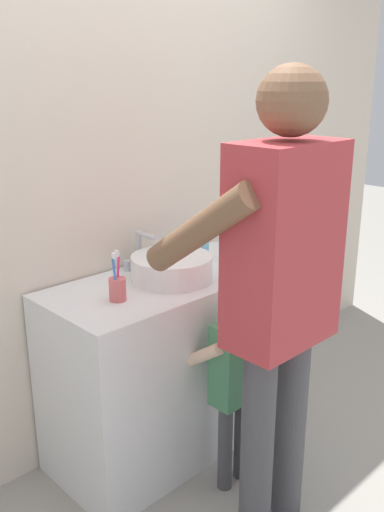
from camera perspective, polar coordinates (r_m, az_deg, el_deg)
name	(u,v)px	position (r m, az deg, el deg)	size (l,w,h in m)	color
ground_plane	(215,469)	(2.76, 2.32, -20.94)	(14.00, 14.00, 0.00)	#9E998E
back_wall	(122,163)	(2.64, -7.20, 9.47)	(4.40, 0.08, 2.70)	beige
vanity_cabinet	(170,363)	(2.70, -2.26, -10.90)	(1.16, 0.54, 0.86)	white
sink_basin	(172,267)	(2.49, -2.08, -1.16)	(0.36, 0.36, 0.11)	white
faucet	(141,252)	(2.64, -5.29, 0.46)	(0.18, 0.14, 0.18)	#B7BABF
toothbrush_cup	(117,288)	(2.28, -7.64, -3.24)	(0.07, 0.07, 0.21)	#D86666
soap_bottle	(203,248)	(2.74, 1.12, 0.88)	(0.06, 0.06, 0.17)	#66B2D1
child_toddler	(234,373)	(2.40, 4.27, -11.87)	(0.28, 0.28, 0.91)	#47474C
adult_parent	(279,275)	(1.98, 8.86, -1.93)	(0.55, 0.58, 1.77)	#47474C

